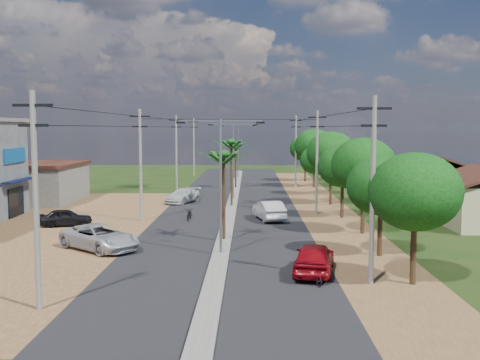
% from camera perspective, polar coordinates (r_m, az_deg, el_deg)
% --- Properties ---
extents(ground, '(160.00, 160.00, 0.00)m').
position_cam_1_polar(ground, '(33.33, -1.96, -7.68)').
color(ground, black).
rests_on(ground, ground).
extents(road, '(12.00, 110.00, 0.04)m').
position_cam_1_polar(road, '(48.04, -1.05, -3.63)').
color(road, black).
rests_on(road, ground).
extents(median, '(1.00, 90.00, 0.18)m').
position_cam_1_polar(median, '(51.00, -0.93, -3.03)').
color(median, '#605E56').
rests_on(median, ground).
extents(dirt_lot_west, '(18.00, 46.00, 0.04)m').
position_cam_1_polar(dirt_lot_west, '(44.36, -21.20, -4.75)').
color(dirt_lot_west, brown).
rests_on(dirt_lot_west, ground).
extents(dirt_shoulder_east, '(5.00, 90.00, 0.03)m').
position_cam_1_polar(dirt_shoulder_east, '(48.50, 9.06, -3.62)').
color(dirt_shoulder_east, brown).
rests_on(dirt_shoulder_east, ground).
extents(low_shed, '(10.40, 10.40, 3.95)m').
position_cam_1_polar(low_shed, '(61.06, -20.84, -0.22)').
color(low_shed, '#605E56').
rests_on(low_shed, ground).
extents(house_east_far, '(7.60, 7.50, 4.60)m').
position_cam_1_polar(house_east_far, '(63.65, 18.63, 0.45)').
color(house_east_far, tan).
rests_on(house_east_far, ground).
extents(tree_east_a, '(4.40, 4.40, 6.37)m').
position_cam_1_polar(tree_east_a, '(27.73, 17.36, -1.15)').
color(tree_east_a, black).
rests_on(tree_east_a, ground).
extents(tree_east_b, '(4.00, 4.00, 5.83)m').
position_cam_1_polar(tree_east_b, '(33.49, 14.13, -0.64)').
color(tree_east_b, black).
rests_on(tree_east_b, ground).
extents(tree_east_c, '(4.60, 4.60, 6.83)m').
position_cam_1_polar(tree_east_c, '(40.32, 12.45, 1.45)').
color(tree_east_c, black).
rests_on(tree_east_c, ground).
extents(tree_east_d, '(4.20, 4.20, 6.13)m').
position_cam_1_polar(tree_east_d, '(47.17, 10.39, 1.40)').
color(tree_east_d, black).
rests_on(tree_east_d, ground).
extents(tree_east_e, '(4.80, 4.80, 7.14)m').
position_cam_1_polar(tree_east_e, '(55.06, 9.25, 2.75)').
color(tree_east_e, black).
rests_on(tree_east_e, ground).
extents(tree_east_f, '(3.80, 3.80, 5.52)m').
position_cam_1_polar(tree_east_f, '(62.98, 7.83, 1.99)').
color(tree_east_f, black).
rests_on(tree_east_f, ground).
extents(tree_east_g, '(5.00, 5.00, 7.38)m').
position_cam_1_polar(tree_east_g, '(70.93, 7.55, 3.46)').
color(tree_east_g, black).
rests_on(tree_east_g, ground).
extents(tree_east_h, '(4.40, 4.40, 6.52)m').
position_cam_1_polar(tree_east_h, '(78.87, 6.66, 3.21)').
color(tree_east_h, black).
rests_on(tree_east_h, ground).
extents(palm_median_near, '(2.00, 2.00, 6.15)m').
position_cam_1_polar(palm_median_near, '(36.52, -1.67, 2.24)').
color(palm_median_near, black).
rests_on(palm_median_near, ground).
extents(palm_median_mid, '(2.00, 2.00, 6.55)m').
position_cam_1_polar(palm_median_mid, '(52.48, -0.87, 3.58)').
color(palm_median_mid, black).
rests_on(palm_median_mid, ground).
extents(palm_median_far, '(2.00, 2.00, 5.85)m').
position_cam_1_polar(palm_median_far, '(68.49, -0.44, 3.46)').
color(palm_median_far, black).
rests_on(palm_median_far, ground).
extents(streetlight_near, '(5.10, 0.18, 8.00)m').
position_cam_1_polar(streetlight_near, '(32.58, -1.98, 0.54)').
color(streetlight_near, gray).
rests_on(streetlight_near, ground).
extents(streetlight_mid, '(5.10, 0.18, 8.00)m').
position_cam_1_polar(streetlight_mid, '(57.52, -0.71, 2.62)').
color(streetlight_mid, gray).
rests_on(streetlight_mid, ground).
extents(streetlight_far, '(5.10, 0.18, 8.00)m').
position_cam_1_polar(streetlight_far, '(82.49, -0.21, 3.44)').
color(streetlight_far, gray).
rests_on(streetlight_far, ground).
extents(utility_pole_w_a, '(1.60, 0.24, 9.00)m').
position_cam_1_polar(utility_pole_w_a, '(24.20, -20.05, -1.51)').
color(utility_pole_w_a, '#605E56').
rests_on(utility_pole_w_a, ground).
extents(utility_pole_w_b, '(1.60, 0.24, 9.00)m').
position_cam_1_polar(utility_pole_w_b, '(45.35, -10.07, 1.78)').
color(utility_pole_w_b, '#605E56').
rests_on(utility_pole_w_b, ground).
extents(utility_pole_w_c, '(1.60, 0.24, 9.00)m').
position_cam_1_polar(utility_pole_w_c, '(67.05, -6.48, 2.95)').
color(utility_pole_w_c, '#605E56').
rests_on(utility_pole_w_c, ground).
extents(utility_pole_w_d, '(1.60, 0.24, 9.00)m').
position_cam_1_polar(utility_pole_w_d, '(87.90, -4.71, 3.52)').
color(utility_pole_w_d, '#605E56').
rests_on(utility_pole_w_d, ground).
extents(utility_pole_e_a, '(1.60, 0.24, 9.00)m').
position_cam_1_polar(utility_pole_e_a, '(27.20, 13.33, -0.61)').
color(utility_pole_e_a, '#605E56').
rests_on(utility_pole_e_a, ground).
extents(utility_pole_e_b, '(1.60, 0.24, 9.00)m').
position_cam_1_polar(utility_pole_e_b, '(48.86, 7.81, 2.06)').
color(utility_pole_e_b, '#605E56').
rests_on(utility_pole_e_b, ground).
extents(utility_pole_e_c, '(1.60, 0.24, 9.00)m').
position_cam_1_polar(utility_pole_e_c, '(70.72, 5.69, 3.08)').
color(utility_pole_e_c, '#605E56').
rests_on(utility_pole_e_c, ground).
extents(car_red_near, '(2.77, 5.04, 1.62)m').
position_cam_1_polar(car_red_near, '(29.27, 7.54, -7.93)').
color(car_red_near, maroon).
rests_on(car_red_near, ground).
extents(car_silver_mid, '(2.73, 5.09, 1.59)m').
position_cam_1_polar(car_silver_mid, '(45.62, 2.95, -3.13)').
color(car_silver_mid, '#AFB0B7').
rests_on(car_silver_mid, ground).
extents(car_white_far, '(3.65, 5.13, 1.38)m').
position_cam_1_polar(car_white_far, '(56.37, -5.85, -1.64)').
color(car_white_far, '#B4B5B0').
rests_on(car_white_far, ground).
extents(car_parked_silver, '(5.96, 5.49, 1.55)m').
position_cam_1_polar(car_parked_silver, '(35.62, -14.05, -5.72)').
color(car_parked_silver, '#AFB0B7').
rests_on(car_parked_silver, ground).
extents(car_parked_dark, '(4.11, 2.35, 1.32)m').
position_cam_1_polar(car_parked_dark, '(44.78, -17.27, -3.70)').
color(car_parked_dark, black).
rests_on(car_parked_dark, ground).
extents(moto_rider_east, '(1.04, 1.63, 0.81)m').
position_cam_1_polar(moto_rider_east, '(27.42, 7.51, -9.72)').
color(moto_rider_east, black).
rests_on(moto_rider_east, ground).
extents(moto_rider_west_a, '(0.74, 1.92, 1.00)m').
position_cam_1_polar(moto_rider_west_a, '(45.68, -5.16, -3.51)').
color(moto_rider_west_a, black).
rests_on(moto_rider_west_a, ground).
extents(moto_rider_west_b, '(0.96, 1.65, 0.96)m').
position_cam_1_polar(moto_rider_west_b, '(59.50, -1.82, -1.45)').
color(moto_rider_west_b, black).
rests_on(moto_rider_west_b, ground).
extents(roadside_sign, '(0.40, 1.03, 0.88)m').
position_cam_1_polar(roadside_sign, '(35.42, -10.80, -6.27)').
color(roadside_sign, '#AF1045').
rests_on(roadside_sign, ground).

